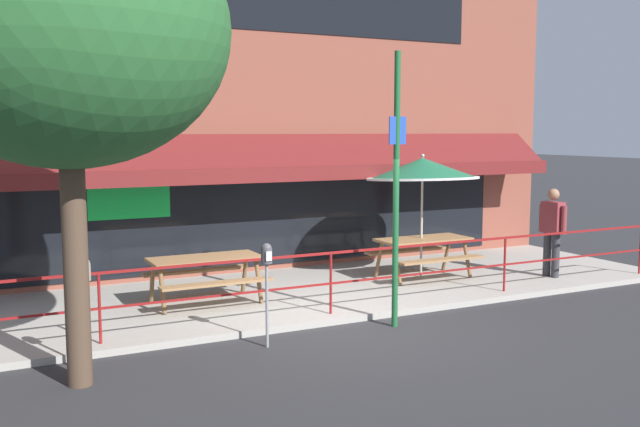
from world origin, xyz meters
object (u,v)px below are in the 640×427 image
object	(u,v)px
patio_umbrella_centre	(422,169)
parking_meter_far	(267,264)
pedestrian_walking	(552,228)
picnic_table_centre	(423,246)
street_sign_pole	(396,188)
picnic_table_left	(205,267)
parking_meter_near	(85,281)
street_tree_curbside	(76,10)

from	to	relation	value
patio_umbrella_centre	parking_meter_far	bearing A→B (deg)	-149.29
pedestrian_walking	patio_umbrella_centre	bearing A→B (deg)	153.61
picnic_table_centre	patio_umbrella_centre	bearing A→B (deg)	90.00
picnic_table_centre	street_sign_pole	xyz separation A→B (m)	(-2.18, -2.38, 1.37)
picnic_table_left	street_sign_pole	xyz separation A→B (m)	(2.19, -2.28, 1.37)
parking_meter_near	parking_meter_far	distance (m)	2.34
parking_meter_far	street_tree_curbside	xyz separation A→B (m)	(-2.37, -0.43, 3.06)
patio_umbrella_centre	street_tree_curbside	bearing A→B (deg)	-155.96
parking_meter_near	parking_meter_far	size ratio (longest dim) A/B	1.00
parking_meter_far	street_sign_pole	world-z (taller)	street_sign_pole
patio_umbrella_centre	street_tree_curbside	distance (m)	7.56
parking_meter_far	picnic_table_centre	bearing A→B (deg)	29.99
patio_umbrella_centre	parking_meter_far	xyz separation A→B (m)	(-4.27, -2.54, -1.03)
parking_meter_far	pedestrian_walking	bearing A→B (deg)	12.24
picnic_table_left	street_tree_curbside	bearing A→B (deg)	-129.17
pedestrian_walking	street_sign_pole	xyz separation A→B (m)	(-4.44, -1.33, 1.02)
picnic_table_left	street_sign_pole	world-z (taller)	street_sign_pole
picnic_table_left	patio_umbrella_centre	bearing A→B (deg)	2.21
parking_meter_near	parking_meter_far	bearing A→B (deg)	0.97
pedestrian_walking	parking_meter_far	world-z (taller)	pedestrian_walking
picnic_table_left	street_sign_pole	distance (m)	3.45
picnic_table_left	parking_meter_near	bearing A→B (deg)	-133.01
street_sign_pole	parking_meter_far	bearing A→B (deg)	-177.52
parking_meter_near	street_tree_curbside	world-z (taller)	street_tree_curbside
patio_umbrella_centre	street_sign_pole	world-z (taller)	street_sign_pole
street_tree_curbside	picnic_table_left	bearing A→B (deg)	50.83
patio_umbrella_centre	street_tree_curbside	size ratio (longest dim) A/B	0.39
picnic_table_centre	street_tree_curbside	xyz separation A→B (m)	(-6.65, -2.89, 3.51)
parking_meter_far	street_tree_curbside	world-z (taller)	street_tree_curbside
parking_meter_near	street_sign_pole	distance (m)	4.54
picnic_table_left	picnic_table_centre	world-z (taller)	same
pedestrian_walking	street_tree_curbside	size ratio (longest dim) A/B	0.28
parking_meter_far	street_tree_curbside	distance (m)	3.90
patio_umbrella_centre	parking_meter_near	world-z (taller)	patio_umbrella_centre
pedestrian_walking	parking_meter_far	xyz separation A→B (m)	(-6.53, -1.42, 0.09)
parking_meter_far	street_tree_curbside	size ratio (longest dim) A/B	0.23
picnic_table_centre	street_tree_curbside	distance (m)	8.05
picnic_table_left	parking_meter_far	world-z (taller)	parking_meter_far
patio_umbrella_centre	pedestrian_walking	size ratio (longest dim) A/B	1.39
picnic_table_centre	patio_umbrella_centre	size ratio (longest dim) A/B	0.76
pedestrian_walking	street_tree_curbside	world-z (taller)	street_tree_curbside
picnic_table_centre	street_sign_pole	bearing A→B (deg)	-132.53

